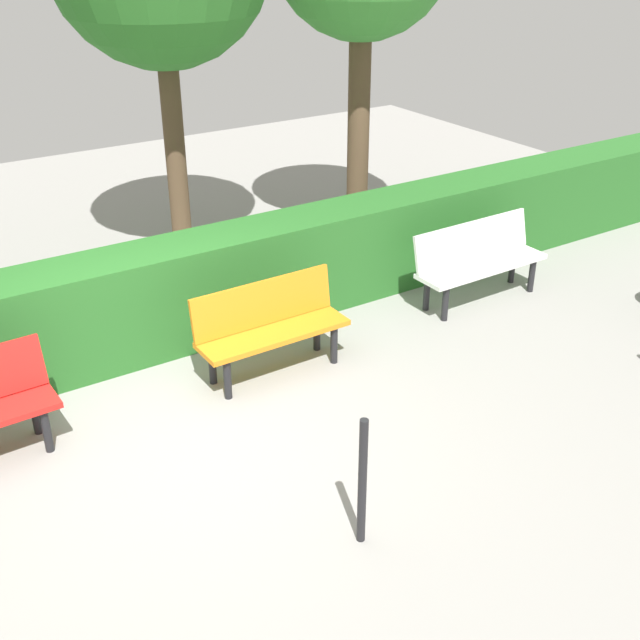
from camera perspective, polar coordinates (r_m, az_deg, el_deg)
name	(u,v)px	position (r m, az deg, el deg)	size (l,w,h in m)	color
ground_plane	(188,436)	(6.71, -9.49, -8.23)	(18.07, 18.07, 0.00)	gray
bench_white	(478,258)	(8.85, 11.34, 4.41)	(1.60, 0.49, 0.86)	white
bench_orange	(270,324)	(7.29, -3.66, -0.31)	(1.44, 0.46, 0.86)	orange
hedge_row	(230,281)	(8.10, -6.51, 2.83)	(14.07, 0.66, 1.04)	#266023
railing_post_mid	(362,482)	(5.36, 3.08, -11.62)	(0.06, 0.06, 1.00)	black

